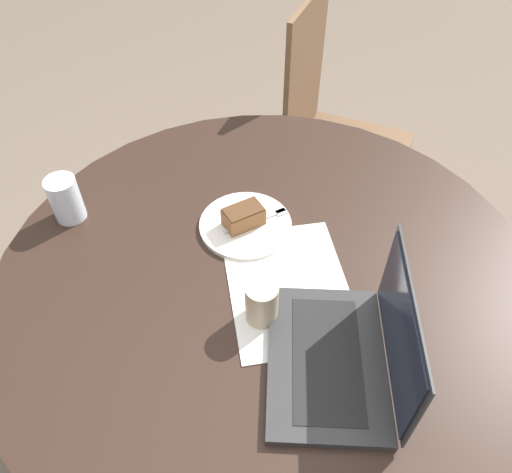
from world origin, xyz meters
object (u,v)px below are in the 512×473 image
(plate, at_px, (246,225))
(coffee_glass, at_px, (262,303))
(chair, at_px, (331,136))
(laptop, at_px, (345,353))

(plate, bearing_deg, coffee_glass, -9.41)
(chair, distance_m, laptop, 1.11)
(coffee_glass, bearing_deg, laptop, 37.95)
(plate, height_order, coffee_glass, coffee_glass)
(coffee_glass, xyz_separation_m, laptop, (0.15, 0.12, -0.01))
(coffee_glass, height_order, laptop, laptop)
(chair, relative_size, coffee_glass, 9.67)
(chair, distance_m, coffee_glass, 1.04)
(coffee_glass, bearing_deg, plate, 170.59)
(chair, xyz_separation_m, coffee_glass, (0.83, -0.55, 0.29))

